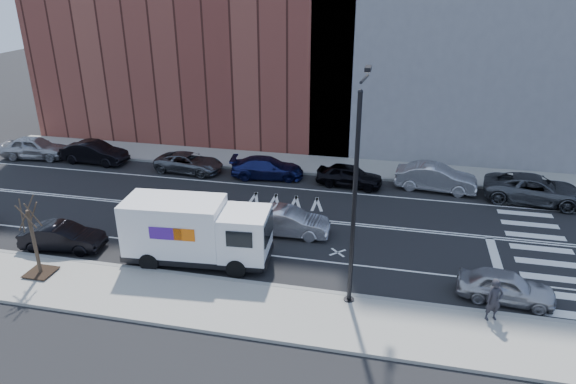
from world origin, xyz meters
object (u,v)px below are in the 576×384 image
at_px(pedestrian, 494,300).
at_px(far_parked_a, 35,148).
at_px(fedex_van, 196,231).
at_px(far_parked_b, 95,153).
at_px(near_parked_front, 506,286).
at_px(driving_sedan, 288,222).

bearing_deg(pedestrian, far_parked_a, 135.44).
xyz_separation_m(far_parked_a, pedestrian, (30.59, -13.39, 0.22)).
relative_size(fedex_van, far_parked_a, 1.45).
bearing_deg(far_parked_a, far_parked_b, -95.77).
relative_size(fedex_van, near_parked_front, 1.79).
distance_m(far_parked_a, driving_sedan, 22.47).
bearing_deg(pedestrian, fedex_van, 150.96).
bearing_deg(near_parked_front, fedex_van, 95.50).
xyz_separation_m(fedex_van, far_parked_b, (-12.52, 11.54, -0.87)).
bearing_deg(fedex_van, pedestrian, -12.57).
height_order(fedex_van, pedestrian, fedex_van).
bearing_deg(near_parked_front, far_parked_b, 72.26).
distance_m(driving_sedan, near_parked_front, 10.98).
distance_m(far_parked_a, far_parked_b, 4.94).
bearing_deg(driving_sedan, pedestrian, -121.89).
xyz_separation_m(fedex_van, pedestrian, (13.13, -1.87, -0.61)).
relative_size(far_parked_a, far_parked_b, 1.02).
bearing_deg(far_parked_b, driving_sedan, -112.73).
bearing_deg(driving_sedan, fedex_van, 134.15).
relative_size(fedex_van, far_parked_b, 1.48).
xyz_separation_m(far_parked_a, driving_sedan, (21.07, -7.82, -0.10)).
relative_size(driving_sedan, pedestrian, 2.45).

